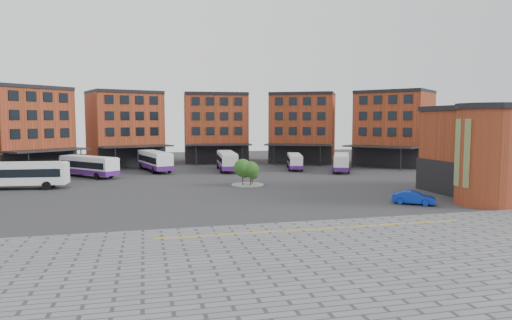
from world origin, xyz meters
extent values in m
plane|color=#28282B|center=(0.00, 0.00, 0.00)|extent=(160.00, 160.00, 0.00)
cube|color=slate|center=(2.00, -22.00, 0.01)|extent=(50.00, 22.00, 0.02)
cube|color=gold|center=(2.00, -14.00, 0.03)|extent=(26.00, 0.15, 0.02)
cube|color=#943720|center=(-31.45, 36.93, 7.00)|extent=(16.35, 16.13, 14.00)
cube|color=black|center=(-28.20, 33.32, 2.00)|extent=(10.00, 9.07, 4.00)
cube|color=black|center=(-31.45, 36.93, 14.30)|extent=(16.55, 16.35, 0.60)
cube|color=black|center=(-28.07, 33.17, 9.20)|extent=(8.60, 7.77, 8.00)
cube|color=black|center=(-26.63, 31.58, 4.00)|extent=(12.61, 11.97, 0.25)
cylinder|color=black|center=(-28.81, 27.19, 2.00)|extent=(0.20, 0.20, 4.00)
cylinder|color=black|center=(-22.05, 33.28, 2.00)|extent=(0.20, 0.20, 4.00)
cube|color=#943720|center=(-15.30, 46.44, 7.00)|extent=(15.55, 13.69, 14.00)
cube|color=black|center=(-13.72, 41.85, 2.00)|extent=(12.45, 4.71, 4.00)
cube|color=black|center=(-15.30, 46.44, 14.30)|extent=(15.65, 13.97, 0.60)
cube|color=black|center=(-13.66, 41.66, 9.20)|extent=(10.87, 3.87, 8.00)
cube|color=black|center=(-12.96, 39.63, 4.00)|extent=(13.72, 8.39, 0.25)
cylinder|color=black|center=(-16.67, 36.45, 2.00)|extent=(0.20, 0.20, 4.00)
cylinder|color=black|center=(-8.07, 39.41, 2.00)|extent=(0.20, 0.20, 4.00)
cube|color=#943720|center=(3.28, 48.89, 7.00)|extent=(13.67, 10.88, 14.00)
cube|color=black|center=(2.94, 44.05, 2.00)|extent=(13.00, 1.41, 4.00)
cube|color=black|center=(3.28, 48.89, 14.30)|extent=(13.69, 11.18, 0.60)
cube|color=black|center=(2.93, 43.85, 9.20)|extent=(11.42, 0.95, 8.00)
cube|color=black|center=(2.78, 41.70, 4.00)|extent=(13.28, 5.30, 0.25)
cylinder|color=black|center=(-1.89, 40.22, 2.00)|extent=(0.20, 0.20, 4.00)
cylinder|color=black|center=(7.19, 39.59, 2.00)|extent=(0.20, 0.20, 4.00)
cube|color=#943720|center=(21.34, 43.88, 7.00)|extent=(16.12, 14.81, 14.00)
cube|color=black|center=(19.14, 39.56, 2.00)|extent=(11.81, 6.35, 4.00)
cube|color=black|center=(21.34, 43.88, 14.30)|extent=(16.26, 15.08, 0.60)
cube|color=black|center=(19.04, 39.38, 9.20)|extent=(10.26, 5.33, 8.00)
cube|color=black|center=(18.07, 37.46, 4.00)|extent=(13.58, 9.82, 0.25)
cylinder|color=black|center=(13.20, 37.92, 2.00)|extent=(0.20, 0.20, 4.00)
cylinder|color=black|center=(21.31, 33.79, 2.00)|extent=(0.20, 0.20, 4.00)
cube|color=#943720|center=(36.00, 32.21, 7.00)|extent=(16.02, 16.39, 14.00)
cube|color=black|center=(32.29, 29.09, 2.00)|extent=(8.74, 10.28, 4.00)
cube|color=black|center=(36.00, 32.21, 14.30)|extent=(16.25, 16.58, 0.60)
cube|color=black|center=(32.14, 28.96, 9.20)|extent=(7.47, 8.86, 8.00)
cube|color=black|center=(30.49, 27.58, 4.00)|extent=(11.73, 12.79, 0.25)
cylinder|color=black|center=(26.19, 29.91, 2.00)|extent=(0.20, 0.20, 4.00)
cylinder|color=black|center=(32.03, 22.94, 2.00)|extent=(0.20, 0.20, 4.00)
cube|color=#943720|center=(30.00, -2.00, 5.00)|extent=(14.00, 12.00, 10.00)
cube|color=black|center=(30.00, -2.00, 10.30)|extent=(14.40, 12.40, 0.60)
cube|color=black|center=(22.90, -2.00, 2.00)|extent=(0.40, 12.00, 4.00)
cylinder|color=#943720|center=(23.00, -8.00, 5.00)|extent=(6.00, 6.00, 10.00)
cylinder|color=black|center=(23.00, -8.00, 10.30)|extent=(6.40, 6.40, 0.60)
cube|color=orange|center=(20.10, -8.00, 5.50)|extent=(0.12, 2.20, 7.00)
cylinder|color=gray|center=(2.00, 12.00, 0.06)|extent=(4.40, 4.40, 0.12)
cylinder|color=#332114|center=(1.20, 11.40, 0.89)|extent=(0.14, 0.14, 1.77)
sphere|color=#244918|center=(1.20, 11.40, 2.48)|extent=(2.40, 2.40, 2.40)
sphere|color=#244918|center=(1.40, 11.25, 1.95)|extent=(1.68, 1.68, 1.68)
cylinder|color=#332114|center=(2.80, 12.60, 0.63)|extent=(0.14, 0.14, 1.26)
sphere|color=#244918|center=(2.80, 12.60, 1.76)|extent=(1.78, 1.78, 1.78)
sphere|color=#244918|center=(3.00, 12.45, 1.38)|extent=(1.25, 1.25, 1.25)
cylinder|color=#332114|center=(2.20, 11.00, 0.80)|extent=(0.14, 0.14, 1.60)
sphere|color=#244918|center=(2.20, 11.00, 2.24)|extent=(2.22, 2.22, 2.22)
sphere|color=#244918|center=(2.40, 10.85, 1.76)|extent=(1.56, 1.56, 1.56)
cube|color=white|center=(-27.59, 15.61, 1.98)|extent=(12.46, 3.92, 2.73)
cube|color=black|center=(-27.59, 15.61, 2.17)|extent=(11.49, 3.88, 1.06)
cube|color=silver|center=(-27.59, 15.61, 3.40)|extent=(11.96, 3.76, 0.13)
cylinder|color=black|center=(-23.81, 13.86, 0.56)|extent=(1.14, 0.44, 1.11)
cylinder|color=black|center=(-23.55, 16.63, 0.56)|extent=(1.14, 0.44, 1.11)
cube|color=white|center=(-20.12, 26.60, 1.86)|extent=(9.66, 10.27, 2.56)
cube|color=black|center=(-20.12, 26.60, 2.04)|extent=(9.09, 9.63, 0.99)
cube|color=silver|center=(-20.12, 26.60, 3.19)|extent=(9.28, 9.86, 0.13)
cube|color=black|center=(-23.91, 30.79, 2.09)|extent=(1.73, 1.58, 1.15)
cube|color=#471970|center=(-20.12, 26.60, 0.94)|extent=(9.72, 10.33, 0.73)
cylinder|color=black|center=(-23.56, 28.45, 0.52)|extent=(0.93, 0.98, 1.05)
cylinder|color=black|center=(-21.62, 30.21, 0.52)|extent=(0.93, 0.98, 1.05)
cylinder|color=black|center=(-18.61, 23.00, 0.52)|extent=(0.93, 0.98, 1.05)
cylinder|color=black|center=(-16.68, 24.76, 0.52)|extent=(0.93, 0.98, 1.05)
cube|color=white|center=(-9.92, 32.67, 1.97)|extent=(5.83, 12.53, 2.72)
cube|color=black|center=(-9.92, 32.67, 2.17)|extent=(5.64, 11.60, 1.06)
cube|color=silver|center=(-9.92, 32.67, 3.39)|extent=(5.60, 12.03, 0.13)
cube|color=black|center=(-11.47, 38.47, 2.22)|extent=(2.31, 0.72, 1.22)
cube|color=#471970|center=(-9.92, 32.67, 1.00)|extent=(5.88, 12.58, 0.78)
cylinder|color=black|center=(-12.27, 36.09, 0.56)|extent=(0.61, 1.16, 1.11)
cylinder|color=black|center=(-9.58, 36.80, 0.56)|extent=(0.61, 1.16, 1.11)
cylinder|color=black|center=(-10.26, 28.53, 0.56)|extent=(0.61, 1.16, 1.11)
cylinder|color=black|center=(-7.57, 29.24, 0.56)|extent=(0.61, 1.16, 1.11)
cube|color=silver|center=(2.46, 30.45, 1.88)|extent=(3.58, 11.81, 2.59)
cube|color=black|center=(2.46, 30.45, 2.06)|extent=(3.56, 10.89, 1.01)
cube|color=silver|center=(2.46, 30.45, 3.23)|extent=(3.44, 11.34, 0.13)
cube|color=black|center=(2.92, 36.15, 2.12)|extent=(2.25, 0.30, 1.16)
cube|color=#471970|center=(2.46, 30.45, 0.95)|extent=(3.62, 11.86, 0.74)
cylinder|color=black|center=(1.44, 34.26, 0.53)|extent=(0.40, 1.08, 1.06)
cylinder|color=black|center=(4.08, 34.05, 0.53)|extent=(0.40, 1.08, 1.06)
cylinder|color=black|center=(0.84, 26.84, 0.53)|extent=(0.40, 1.08, 1.06)
cylinder|color=black|center=(3.47, 26.63, 0.53)|extent=(0.40, 1.08, 1.06)
cube|color=silver|center=(14.75, 29.71, 1.57)|extent=(4.64, 9.96, 2.17)
cube|color=black|center=(14.75, 29.71, 1.72)|extent=(4.50, 9.23, 0.84)
cube|color=silver|center=(14.75, 29.71, 2.70)|extent=(4.46, 9.57, 0.11)
cube|color=black|center=(15.98, 34.31, 1.77)|extent=(1.85, 0.60, 0.97)
cube|color=#471970|center=(14.75, 29.71, 0.80)|extent=(4.69, 10.01, 0.62)
cylinder|color=black|center=(14.49, 33.00, 0.44)|extent=(0.48, 0.92, 0.88)
cylinder|color=black|center=(16.62, 32.43, 0.44)|extent=(0.48, 0.92, 0.88)
cylinder|color=black|center=(12.88, 26.99, 0.44)|extent=(0.48, 0.92, 0.88)
cylinder|color=black|center=(15.02, 26.42, 0.44)|extent=(0.48, 0.92, 0.88)
cube|color=white|center=(21.48, 24.46, 1.72)|extent=(6.66, 10.69, 2.37)
cube|color=black|center=(21.48, 24.46, 1.89)|extent=(6.36, 9.94, 0.92)
cube|color=silver|center=(21.48, 24.46, 2.95)|extent=(6.39, 10.26, 0.12)
cube|color=black|center=(23.67, 29.21, 1.94)|extent=(1.92, 0.97, 1.07)
cube|color=#471970|center=(21.48, 24.46, 0.87)|extent=(6.71, 10.75, 0.68)
cylinder|color=black|center=(21.81, 28.06, 0.48)|extent=(0.67, 1.00, 0.97)
cylinder|color=black|center=(24.01, 27.05, 0.48)|extent=(0.67, 1.00, 0.97)
cylinder|color=black|center=(18.96, 21.87, 0.48)|extent=(0.67, 1.00, 0.97)
cylinder|color=black|center=(21.16, 20.86, 0.48)|extent=(0.67, 1.00, 0.97)
imported|color=#0C2AA6|center=(15.87, -6.06, 0.71)|extent=(4.36, 3.82, 1.43)
camera|label=1|loc=(-11.66, -48.26, 8.86)|focal=32.00mm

